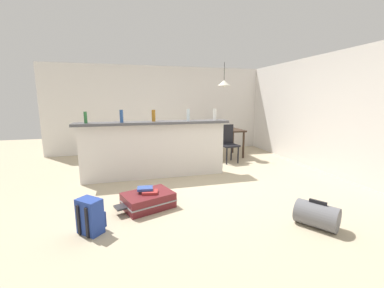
% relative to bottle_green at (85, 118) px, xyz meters
% --- Properties ---
extents(ground_plane, '(13.00, 13.00, 0.05)m').
position_rel_bottle_green_xyz_m(ground_plane, '(1.79, -0.42, -1.26)').
color(ground_plane, '#BCAD8E').
extents(wall_back, '(6.60, 0.10, 2.50)m').
position_rel_bottle_green_xyz_m(wall_back, '(1.79, 2.63, 0.02)').
color(wall_back, silver).
rests_on(wall_back, ground_plane).
extents(wall_right, '(0.10, 6.00, 2.50)m').
position_rel_bottle_green_xyz_m(wall_right, '(4.84, -0.12, 0.02)').
color(wall_right, silver).
rests_on(wall_right, ground_plane).
extents(partition_half_wall, '(2.80, 0.20, 1.08)m').
position_rel_bottle_green_xyz_m(partition_half_wall, '(1.23, 0.05, -0.69)').
color(partition_half_wall, silver).
rests_on(partition_half_wall, ground_plane).
extents(bar_countertop, '(2.96, 0.40, 0.05)m').
position_rel_bottle_green_xyz_m(bar_countertop, '(1.23, 0.05, -0.13)').
color(bar_countertop, '#4C4C51').
rests_on(bar_countertop, partition_half_wall).
extents(bottle_green, '(0.06, 0.06, 0.21)m').
position_rel_bottle_green_xyz_m(bottle_green, '(0.00, 0.00, 0.00)').
color(bottle_green, '#2D6B38').
rests_on(bottle_green, bar_countertop).
extents(bottle_blue, '(0.06, 0.06, 0.23)m').
position_rel_bottle_green_xyz_m(bottle_blue, '(0.62, -0.02, 0.01)').
color(bottle_blue, '#284C89').
rests_on(bottle_blue, bar_countertop).
extents(bottle_amber, '(0.07, 0.07, 0.22)m').
position_rel_bottle_green_xyz_m(bottle_amber, '(1.22, 0.06, 0.01)').
color(bottle_amber, '#9E661E').
rests_on(bottle_amber, bar_countertop).
extents(bottle_clear, '(0.06, 0.06, 0.23)m').
position_rel_bottle_green_xyz_m(bottle_clear, '(1.90, 0.04, 0.01)').
color(bottle_clear, silver).
rests_on(bottle_clear, bar_countertop).
extents(bottle_white, '(0.06, 0.06, 0.23)m').
position_rel_bottle_green_xyz_m(bottle_white, '(2.45, 0.00, 0.01)').
color(bottle_white, silver).
rests_on(bottle_white, bar_countertop).
extents(dining_table, '(1.10, 0.80, 0.74)m').
position_rel_bottle_green_xyz_m(dining_table, '(3.20, 1.45, -0.59)').
color(dining_table, '#332319').
rests_on(dining_table, ground_plane).
extents(dining_chair_near_partition, '(0.45, 0.45, 0.93)m').
position_rel_bottle_green_xyz_m(dining_chair_near_partition, '(3.12, 0.85, -0.72)').
color(dining_chair_near_partition, black).
rests_on(dining_chair_near_partition, ground_plane).
extents(pendant_lamp, '(0.34, 0.34, 0.64)m').
position_rel_bottle_green_xyz_m(pendant_lamp, '(3.24, 1.47, 0.74)').
color(pendant_lamp, black).
extents(suitcase_flat_maroon, '(0.89, 0.70, 0.22)m').
position_rel_bottle_green_xyz_m(suitcase_flat_maroon, '(0.95, -1.32, -1.12)').
color(suitcase_flat_maroon, maroon).
rests_on(suitcase_flat_maroon, ground_plane).
extents(duffel_bag_grey, '(0.51, 0.57, 0.34)m').
position_rel_bottle_green_xyz_m(duffel_bag_grey, '(2.91, -2.42, -1.08)').
color(duffel_bag_grey, slate).
rests_on(duffel_bag_grey, ground_plane).
extents(backpack_blue, '(0.34, 0.34, 0.42)m').
position_rel_bottle_green_xyz_m(backpack_blue, '(0.24, -1.84, -1.03)').
color(backpack_blue, '#233D93').
rests_on(backpack_blue, ground_plane).
extents(book_stack, '(0.30, 0.25, 0.07)m').
position_rel_bottle_green_xyz_m(book_stack, '(0.95, -1.31, -0.98)').
color(book_stack, '#AD2D2D').
rests_on(book_stack, suitcase_flat_maroon).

